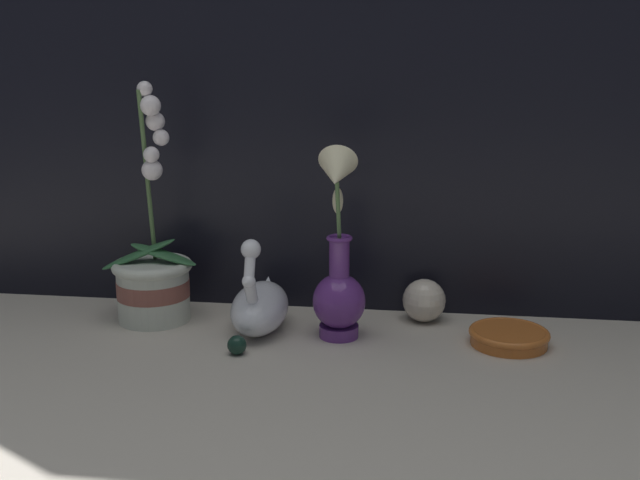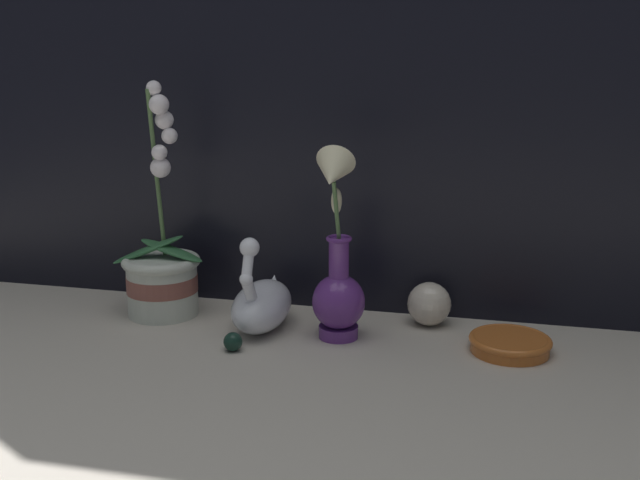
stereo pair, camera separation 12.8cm
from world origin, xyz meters
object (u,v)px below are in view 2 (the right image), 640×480
glass_sphere (429,304)px  amber_dish (510,343)px  swan_figurine (262,303)px  blue_vase (337,276)px  orchid_potted_plant (162,271)px

glass_sphere → amber_dish: size_ratio=0.59×
amber_dish → swan_figurine: bearing=178.7°
blue_vase → amber_dish: (0.29, 0.01, -0.10)m
blue_vase → glass_sphere: blue_vase is taller
swan_figurine → blue_vase: blue_vase is taller
amber_dish → glass_sphere: bearing=145.2°
swan_figurine → blue_vase: size_ratio=0.57×
blue_vase → amber_dish: 0.31m
glass_sphere → swan_figurine: bearing=-162.6°
orchid_potted_plant → glass_sphere: (0.50, 0.06, -0.05)m
swan_figurine → amber_dish: size_ratio=1.42×
amber_dish → orchid_potted_plant: bearing=176.4°
blue_vase → swan_figurine: bearing=172.0°
orchid_potted_plant → swan_figurine: orchid_potted_plant is taller
swan_figurine → glass_sphere: 0.30m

